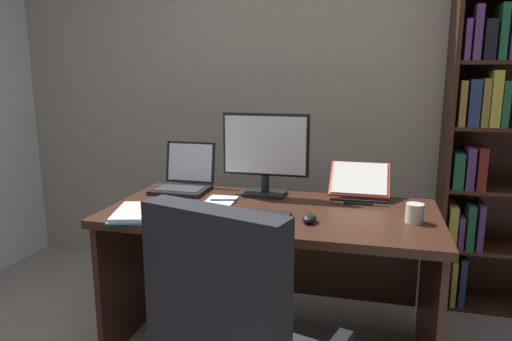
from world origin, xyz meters
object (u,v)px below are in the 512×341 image
desk (274,243)px  notepad (220,201)px  laptop (184,180)px  pen (224,200)px  coffee_mug (415,213)px  open_binder (166,212)px  keyboard (245,215)px  computer_mouse (309,218)px  reading_stand_with_book (359,182)px  monitor (265,154)px

desk → notepad: notepad is taller
laptop → pen: laptop is taller
coffee_mug → notepad: bearing=173.8°
open_binder → keyboard: bearing=-7.5°
notepad → open_binder: bearing=-124.3°
computer_mouse → notepad: size_ratio=0.50×
desk → reading_stand_with_book: 0.56m
laptop → notepad: size_ratio=1.46×
coffee_mug → computer_mouse: bearing=-166.0°
computer_mouse → coffee_mug: (0.46, 0.11, 0.02)m
reading_stand_with_book → computer_mouse: bearing=-112.6°
open_binder → notepad: 0.32m
laptop → open_binder: 0.49m
keyboard → coffee_mug: coffee_mug is taller
reading_stand_with_book → laptop: bearing=-176.8°
keyboard → computer_mouse: computer_mouse is taller
reading_stand_with_book → notepad: 0.75m
desk → reading_stand_with_book: size_ratio=5.13×
notepad → computer_mouse: bearing=-23.8°
desk → keyboard: 0.33m
computer_mouse → pen: computer_mouse is taller
notepad → monitor: bearing=46.2°
monitor → computer_mouse: size_ratio=4.57×
desk → open_binder: bearing=-148.5°
laptop → monitor: bearing=-0.7°
monitor → reading_stand_with_book: monitor is taller
desk → coffee_mug: (0.67, -0.12, 0.25)m
desk → pen: bearing=-176.0°
keyboard → notepad: (-0.19, 0.22, -0.01)m
monitor → laptop: 0.51m
monitor → notepad: monitor is taller
computer_mouse → laptop: bearing=151.3°
open_binder → pen: bearing=37.8°
monitor → computer_mouse: 0.56m
open_binder → computer_mouse: bearing=-10.9°
desk → coffee_mug: bearing=-10.4°
keyboard → open_binder: bearing=-172.5°
notepad → pen: (0.02, 0.00, 0.01)m
laptop → pen: (0.31, -0.21, -0.04)m
keyboard → reading_stand_with_book: (0.50, 0.48, 0.08)m
desk → coffee_mug: 0.72m
monitor → laptop: (-0.48, 0.01, -0.17)m
monitor → pen: monitor is taller
laptop → pen: bearing=-34.2°
pen → coffee_mug: 0.94m
laptop → reading_stand_with_book: bearing=3.2°
monitor → keyboard: 0.47m
reading_stand_with_book → notepad: bearing=-159.2°
computer_mouse → notepad: computer_mouse is taller
desk → coffee_mug: size_ratio=18.55×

